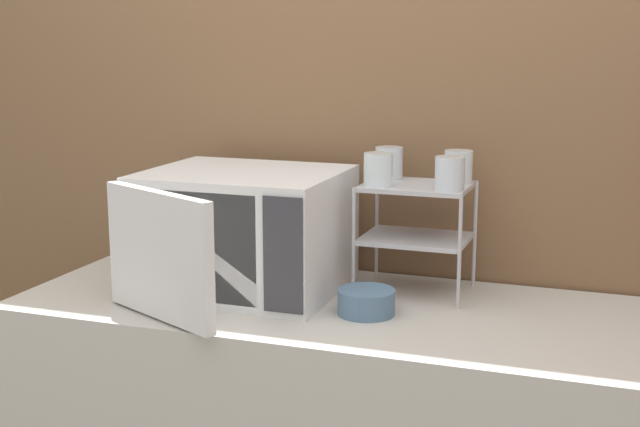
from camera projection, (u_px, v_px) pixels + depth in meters
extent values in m
cube|color=brown|center=(380.00, 143.00, 2.59)|extent=(8.00, 0.06, 2.60)
cube|color=silver|center=(245.00, 231.00, 2.43)|extent=(0.52, 0.43, 0.33)
cube|color=#B7B2A8|center=(189.00, 246.00, 2.25)|extent=(0.37, 0.01, 0.28)
cube|color=#333338|center=(283.00, 255.00, 2.16)|extent=(0.10, 0.01, 0.29)
cube|color=silver|center=(159.00, 255.00, 2.16)|extent=(0.38, 0.20, 0.32)
cylinder|color=#B2B2B7|center=(354.00, 243.00, 2.35)|extent=(0.01, 0.01, 0.30)
cylinder|color=#B2B2B7|center=(460.00, 252.00, 2.25)|extent=(0.01, 0.01, 0.30)
cylinder|color=#B2B2B7|center=(377.00, 227.00, 2.55)|extent=(0.01, 0.01, 0.30)
cylinder|color=#B2B2B7|center=(475.00, 234.00, 2.46)|extent=(0.01, 0.01, 0.30)
cube|color=#B2B2B7|center=(416.00, 239.00, 2.40)|extent=(0.28, 0.22, 0.01)
cube|color=#B2B2B7|center=(417.00, 186.00, 2.37)|extent=(0.28, 0.22, 0.01)
cylinder|color=silver|center=(378.00, 170.00, 2.34)|extent=(0.08, 0.08, 0.09)
cylinder|color=silver|center=(458.00, 167.00, 2.39)|extent=(0.08, 0.08, 0.09)
cylinder|color=silver|center=(450.00, 174.00, 2.27)|extent=(0.08, 0.08, 0.09)
cylinder|color=silver|center=(389.00, 163.00, 2.46)|extent=(0.08, 0.08, 0.09)
cylinder|color=slate|center=(366.00, 312.00, 2.24)|extent=(0.08, 0.08, 0.01)
cylinder|color=slate|center=(366.00, 302.00, 2.23)|extent=(0.14, 0.14, 0.06)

